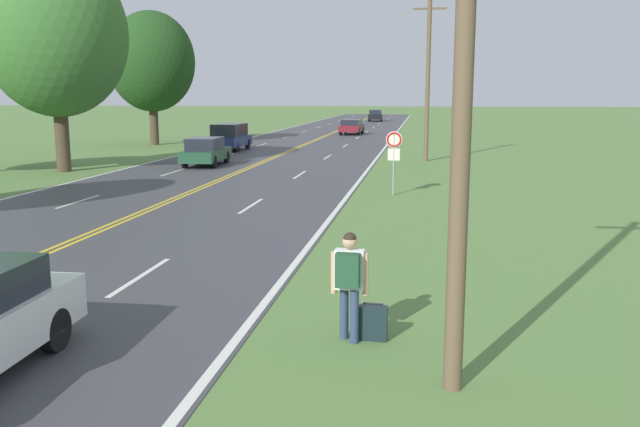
{
  "coord_description": "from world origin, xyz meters",
  "views": [
    {
      "loc": [
        8.83,
        -5.28,
        3.73
      ],
      "look_at": [
        6.52,
        9.55,
        1.06
      ],
      "focal_mm": 38.0,
      "sensor_mm": 36.0,
      "label": 1
    }
  ],
  "objects_px": {
    "tree_behind_sign": "(55,35)",
    "car_dark_green_sedan_approaching": "(206,151)",
    "tree_mid_treeline": "(151,62)",
    "car_maroon_hatchback_mid_far": "(352,126)",
    "car_black_hatchback_receding": "(375,115)",
    "traffic_sign": "(394,147)",
    "hitchhiker_person": "(349,276)",
    "suitcase": "(373,323)",
    "car_dark_blue_van_mid_near": "(229,136)"
  },
  "relations": [
    {
      "from": "tree_mid_treeline",
      "to": "car_maroon_hatchback_mid_far",
      "type": "xyz_separation_m",
      "value": [
        13.01,
        15.01,
        -5.24
      ]
    },
    {
      "from": "suitcase",
      "to": "car_black_hatchback_receding",
      "type": "relative_size",
      "value": 0.15
    },
    {
      "from": "car_dark_green_sedan_approaching",
      "to": "car_maroon_hatchback_mid_far",
      "type": "relative_size",
      "value": 1.05
    },
    {
      "from": "tree_behind_sign",
      "to": "car_dark_green_sedan_approaching",
      "type": "relative_size",
      "value": 2.34
    },
    {
      "from": "suitcase",
      "to": "traffic_sign",
      "type": "xyz_separation_m",
      "value": [
        -0.42,
        15.14,
        1.51
      ]
    },
    {
      "from": "suitcase",
      "to": "car_black_hatchback_receding",
      "type": "bearing_deg",
      "value": 7.57
    },
    {
      "from": "tree_behind_sign",
      "to": "tree_mid_treeline",
      "type": "xyz_separation_m",
      "value": [
        -2.47,
        17.25,
        -0.43
      ]
    },
    {
      "from": "car_dark_green_sedan_approaching",
      "to": "car_maroon_hatchback_mid_far",
      "type": "xyz_separation_m",
      "value": [
        4.61,
        28.51,
        0.01
      ]
    },
    {
      "from": "tree_mid_treeline",
      "to": "car_maroon_hatchback_mid_far",
      "type": "relative_size",
      "value": 2.28
    },
    {
      "from": "suitcase",
      "to": "hitchhiker_person",
      "type": "bearing_deg",
      "value": 111.85
    },
    {
      "from": "hitchhiker_person",
      "to": "tree_mid_treeline",
      "type": "xyz_separation_m",
      "value": [
        -18.7,
        37.88,
        4.97
      ]
    },
    {
      "from": "suitcase",
      "to": "car_maroon_hatchback_mid_far",
      "type": "relative_size",
      "value": 0.14
    },
    {
      "from": "traffic_sign",
      "to": "car_maroon_hatchback_mid_far",
      "type": "height_order",
      "value": "traffic_sign"
    },
    {
      "from": "tree_mid_treeline",
      "to": "tree_behind_sign",
      "type": "bearing_deg",
      "value": -81.84
    },
    {
      "from": "hitchhiker_person",
      "to": "car_black_hatchback_receding",
      "type": "relative_size",
      "value": 0.42
    },
    {
      "from": "suitcase",
      "to": "tree_mid_treeline",
      "type": "height_order",
      "value": "tree_mid_treeline"
    },
    {
      "from": "traffic_sign",
      "to": "tree_mid_treeline",
      "type": "xyz_separation_m",
      "value": [
        -18.64,
        22.62,
        4.22
      ]
    },
    {
      "from": "tree_behind_sign",
      "to": "car_black_hatchback_receding",
      "type": "distance_m",
      "value": 64.27
    },
    {
      "from": "tree_mid_treeline",
      "to": "car_maroon_hatchback_mid_far",
      "type": "bearing_deg",
      "value": 49.09
    },
    {
      "from": "car_dark_green_sedan_approaching",
      "to": "car_dark_blue_van_mid_near",
      "type": "bearing_deg",
      "value": 6.09
    },
    {
      "from": "suitcase",
      "to": "car_maroon_hatchback_mid_far",
      "type": "distance_m",
      "value": 53.12
    },
    {
      "from": "tree_behind_sign",
      "to": "car_dark_blue_van_mid_near",
      "type": "bearing_deg",
      "value": 71.38
    },
    {
      "from": "car_maroon_hatchback_mid_far",
      "to": "car_black_hatchback_receding",
      "type": "relative_size",
      "value": 1.05
    },
    {
      "from": "traffic_sign",
      "to": "car_dark_green_sedan_approaching",
      "type": "height_order",
      "value": "traffic_sign"
    },
    {
      "from": "traffic_sign",
      "to": "car_dark_blue_van_mid_near",
      "type": "xyz_separation_m",
      "value": [
        -11.72,
        18.55,
        -0.85
      ]
    },
    {
      "from": "tree_mid_treeline",
      "to": "car_dark_green_sedan_approaching",
      "type": "xyz_separation_m",
      "value": [
        8.39,
        -13.5,
        -5.25
      ]
    },
    {
      "from": "tree_mid_treeline",
      "to": "traffic_sign",
      "type": "bearing_deg",
      "value": -50.52
    },
    {
      "from": "tree_behind_sign",
      "to": "car_black_hatchback_receding",
      "type": "xyz_separation_m",
      "value": [
        10.46,
        63.17,
        -5.6
      ]
    },
    {
      "from": "car_maroon_hatchback_mid_far",
      "to": "car_dark_green_sedan_approaching",
      "type": "bearing_deg",
      "value": -6.37
    },
    {
      "from": "tree_mid_treeline",
      "to": "car_dark_green_sedan_approaching",
      "type": "relative_size",
      "value": 2.18
    },
    {
      "from": "car_black_hatchback_receding",
      "to": "hitchhiker_person",
      "type": "bearing_deg",
      "value": 2.12
    },
    {
      "from": "hitchhiker_person",
      "to": "car_dark_blue_van_mid_near",
      "type": "distance_m",
      "value": 35.81
    },
    {
      "from": "car_dark_blue_van_mid_near",
      "to": "car_maroon_hatchback_mid_far",
      "type": "xyz_separation_m",
      "value": [
        6.09,
        19.08,
        -0.17
      ]
    },
    {
      "from": "hitchhiker_person",
      "to": "tree_mid_treeline",
      "type": "distance_m",
      "value": 42.54
    },
    {
      "from": "tree_mid_treeline",
      "to": "car_dark_green_sedan_approaching",
      "type": "distance_m",
      "value": 16.74
    },
    {
      "from": "car_dark_blue_van_mid_near",
      "to": "tree_mid_treeline",
      "type": "bearing_deg",
      "value": 60.84
    },
    {
      "from": "hitchhiker_person",
      "to": "tree_mid_treeline",
      "type": "height_order",
      "value": "tree_mid_treeline"
    },
    {
      "from": "tree_behind_sign",
      "to": "tree_mid_treeline",
      "type": "bearing_deg",
      "value": 98.16
    },
    {
      "from": "car_dark_blue_van_mid_near",
      "to": "car_black_hatchback_receding",
      "type": "bearing_deg",
      "value": -5.56
    },
    {
      "from": "tree_mid_treeline",
      "to": "car_dark_green_sedan_approaching",
      "type": "bearing_deg",
      "value": -58.13
    },
    {
      "from": "suitcase",
      "to": "tree_behind_sign",
      "type": "height_order",
      "value": "tree_behind_sign"
    },
    {
      "from": "hitchhiker_person",
      "to": "suitcase",
      "type": "relative_size",
      "value": 2.86
    },
    {
      "from": "suitcase",
      "to": "car_dark_blue_van_mid_near",
      "type": "height_order",
      "value": "car_dark_blue_van_mid_near"
    },
    {
      "from": "traffic_sign",
      "to": "tree_behind_sign",
      "type": "relative_size",
      "value": 0.23
    },
    {
      "from": "tree_behind_sign",
      "to": "car_dark_blue_van_mid_near",
      "type": "xyz_separation_m",
      "value": [
        4.44,
        13.19,
        -5.51
      ]
    },
    {
      "from": "tree_behind_sign",
      "to": "tree_mid_treeline",
      "type": "relative_size",
      "value": 1.07
    },
    {
      "from": "suitcase",
      "to": "car_dark_green_sedan_approaching",
      "type": "bearing_deg",
      "value": 27.11
    },
    {
      "from": "traffic_sign",
      "to": "car_dark_green_sedan_approaching",
      "type": "xyz_separation_m",
      "value": [
        -10.24,
        9.12,
        -1.02
      ]
    },
    {
      "from": "hitchhiker_person",
      "to": "suitcase",
      "type": "xyz_separation_m",
      "value": [
        0.36,
        0.12,
        -0.76
      ]
    },
    {
      "from": "traffic_sign",
      "to": "car_black_hatchback_receding",
      "type": "bearing_deg",
      "value": 94.76
    }
  ]
}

